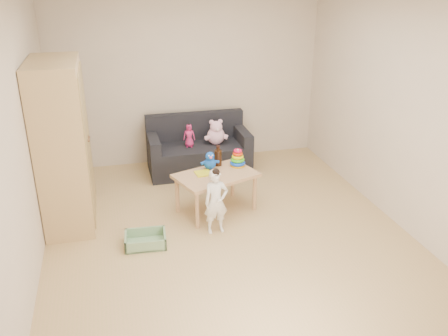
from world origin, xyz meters
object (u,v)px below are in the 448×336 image
object	(u,v)px
wardrobe	(63,145)
play_table	(216,193)
sofa	(199,158)
toddler	(216,202)

from	to	relation	value
wardrobe	play_table	xyz separation A→B (m)	(1.72, -0.20, -0.70)
play_table	wardrobe	bearing A→B (deg)	173.36
wardrobe	sofa	world-z (taller)	wardrobe
wardrobe	sofa	distance (m)	2.20
wardrobe	toddler	world-z (taller)	wardrobe
sofa	play_table	xyz separation A→B (m)	(-0.04, -1.28, 0.04)
wardrobe	toddler	size ratio (longest dim) A/B	2.57
sofa	toddler	distance (m)	1.79
play_table	toddler	distance (m)	0.52
sofa	toddler	world-z (taller)	toddler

